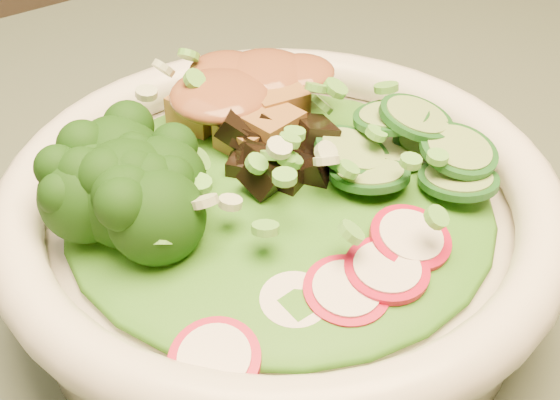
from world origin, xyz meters
TOP-DOWN VIEW (x-y plane):
  - salad_bowl at (0.07, -0.03)m, footprint 0.29×0.29m
  - lettuce_bed at (0.07, -0.03)m, footprint 0.22×0.22m
  - broccoli_florets at (-0.00, -0.01)m, footprint 0.11×0.10m
  - radish_slices at (0.05, -0.10)m, footprint 0.13×0.09m
  - cucumber_slices at (0.13, -0.05)m, footprint 0.10×0.10m
  - mushroom_heap at (0.07, -0.02)m, footprint 0.10×0.10m
  - tofu_cubes at (0.09, 0.04)m, footprint 0.12×0.10m
  - peanut_sauce at (0.09, 0.04)m, footprint 0.08×0.06m
  - scallion_garnish at (0.07, -0.03)m, footprint 0.21×0.21m

SIDE VIEW (x-z plane):
  - salad_bowl at x=0.07m, z-range 0.75..0.83m
  - lettuce_bed at x=0.07m, z-range 0.80..0.83m
  - radish_slices at x=0.05m, z-range 0.81..0.83m
  - cucumber_slices at x=0.13m, z-range 0.81..0.85m
  - tofu_cubes at x=0.09m, z-range 0.81..0.85m
  - mushroom_heap at x=0.07m, z-range 0.81..0.85m
  - broccoli_florets at x=0.00m, z-range 0.81..0.86m
  - scallion_garnish at x=0.07m, z-range 0.83..0.85m
  - peanut_sauce at x=0.09m, z-range 0.83..0.85m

